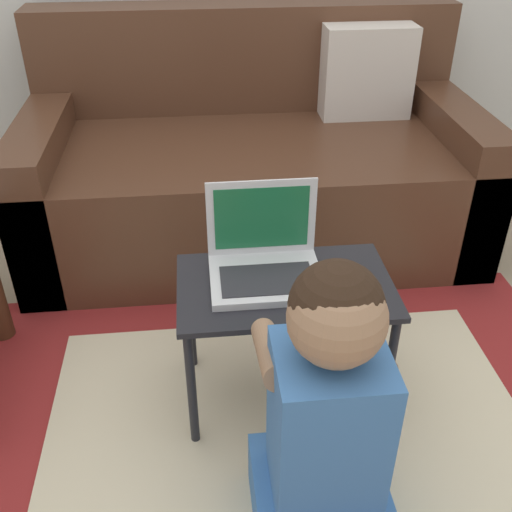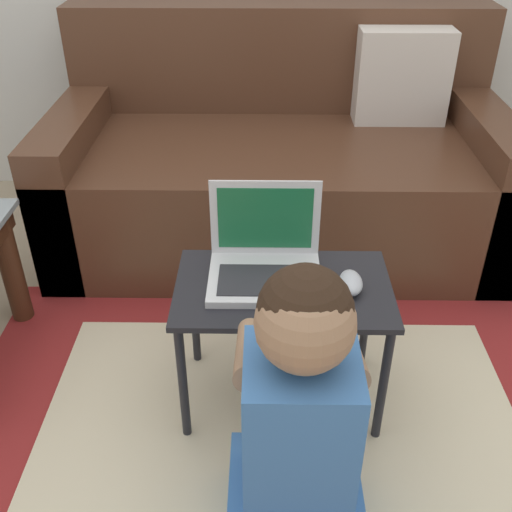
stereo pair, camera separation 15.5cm
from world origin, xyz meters
The scene contains 7 objects.
ground_plane centered at (0.00, 0.00, 0.00)m, with size 16.00×16.00×0.00m, color gray.
area_rug centered at (0.14, -0.17, 0.00)m, with size 1.85×1.50×0.01m.
couch centered at (0.16, 1.02, 0.30)m, with size 1.72×0.91×0.86m.
laptop_desk centered at (0.14, 0.05, 0.35)m, with size 0.56×0.34×0.40m.
laptop centered at (0.09, 0.09, 0.44)m, with size 0.29×0.23×0.24m.
computer_mouse centered at (0.31, 0.03, 0.42)m, with size 0.06×0.10×0.04m.
person_seated centered at (0.16, -0.39, 0.34)m, with size 0.29×0.41×0.74m.
Camera 2 is at (0.09, -1.21, 1.31)m, focal length 42.00 mm.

